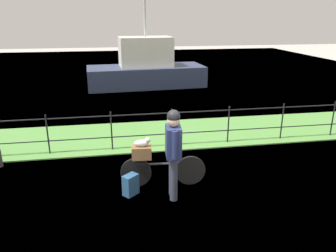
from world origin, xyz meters
name	(u,v)px	position (x,y,z in m)	size (l,w,h in m)	color
ground_plane	(194,193)	(0.00, 0.00, 0.00)	(60.00, 60.00, 0.00)	#B2ADA3
grass_strip	(166,134)	(0.00, 3.25, 0.01)	(27.00, 2.40, 0.03)	#569342
harbor_water	(140,80)	(0.00, 11.67, 0.00)	(30.00, 30.00, 0.00)	#426684
iron_fence	(172,125)	(0.00, 2.35, 0.58)	(18.04, 0.04, 1.00)	black
bicycle_main	(162,171)	(-0.55, 0.40, 0.32)	(1.67, 0.22, 0.60)	black
wooden_crate	(142,152)	(-0.94, 0.43, 0.73)	(0.37, 0.25, 0.24)	brown
terrier_dog	(143,143)	(-0.91, 0.43, 0.93)	(0.32, 0.16, 0.18)	silver
cyclist_person	(173,147)	(-0.41, -0.06, 1.00)	(0.29, 0.54, 1.68)	#383D51
backpack_on_paving	(131,185)	(-1.18, 0.16, 0.20)	(0.28, 0.18, 0.40)	#28517A
moored_boat_near	(146,69)	(0.17, 9.98, 0.82)	(5.51, 2.42, 3.87)	#2D3856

